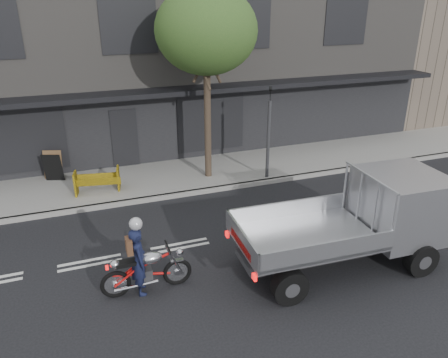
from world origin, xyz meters
TOP-DOWN VIEW (x-y plane):
  - ground at (0.00, 0.00)m, footprint 80.00×80.00m
  - sidewalk at (0.00, 4.70)m, footprint 32.00×3.20m
  - kerb at (0.00, 3.10)m, footprint 32.00×0.20m
  - building_main at (0.00, 11.30)m, footprint 26.00×10.00m
  - street_tree at (2.20, 4.20)m, footprint 3.40×3.40m
  - traffic_light_pole at (4.20, 3.35)m, footprint 0.12×0.12m
  - motorcycle at (-1.20, -1.62)m, footprint 2.13×0.62m
  - rider at (-1.35, -1.62)m, footprint 0.40×0.61m
  - flatbed_ute at (4.72, -2.33)m, footprint 5.32×2.36m
  - construction_barrier at (-1.79, 3.90)m, footprint 1.59×0.87m
  - sandwich_board at (-3.19, 5.60)m, footprint 0.77×0.63m

SIDE VIEW (x-z plane):
  - ground at x=0.00m, z-range 0.00..0.00m
  - sidewalk at x=0.00m, z-range 0.00..0.15m
  - kerb at x=0.00m, z-range 0.00..0.15m
  - motorcycle at x=-1.20m, z-range 0.02..1.11m
  - construction_barrier at x=-1.79m, z-range 0.15..0.99m
  - sandwich_board at x=-3.19m, z-range 0.15..1.20m
  - rider at x=-1.35m, z-range 0.00..1.66m
  - flatbed_ute at x=4.72m, z-range 0.17..2.60m
  - traffic_light_pole at x=4.20m, z-range -0.10..3.40m
  - building_main at x=0.00m, z-range 0.00..8.00m
  - street_tree at x=2.20m, z-range 1.90..8.65m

